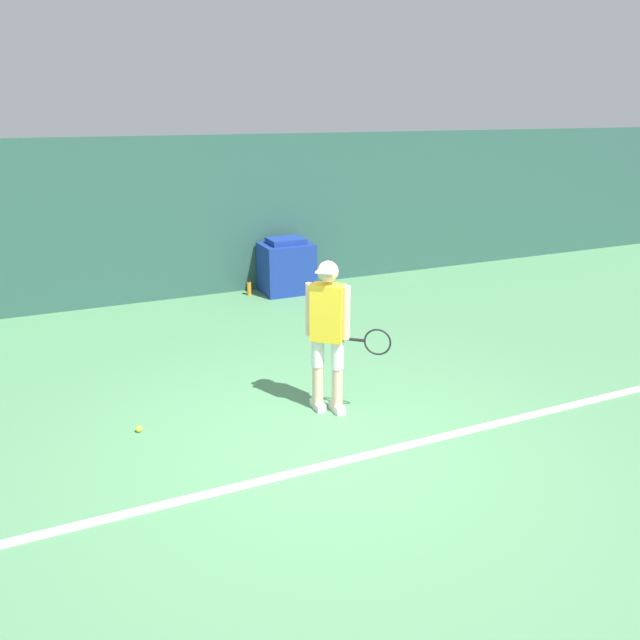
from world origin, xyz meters
TOP-DOWN VIEW (x-y plane):
  - ground_plane at (0.00, 0.00)m, footprint 24.00×24.00m
  - back_wall at (0.00, 5.69)m, footprint 24.00×0.10m
  - court_baseline at (0.00, -0.31)m, footprint 21.60×0.10m
  - tennis_player at (0.31, 0.71)m, footprint 0.72×0.65m
  - tennis_ball at (-1.68, 1.06)m, footprint 0.07×0.07m
  - covered_chair at (1.57, 5.23)m, footprint 0.89×0.71m
  - water_bottle at (0.89, 5.31)m, footprint 0.07×0.07m

SIDE VIEW (x-z plane):
  - ground_plane at x=0.00m, z-range 0.00..0.00m
  - court_baseline at x=0.00m, z-range 0.00..0.01m
  - tennis_ball at x=-1.68m, z-range 0.00..0.07m
  - water_bottle at x=0.89m, z-range -0.01..0.25m
  - covered_chair at x=1.57m, z-range -0.02..0.96m
  - tennis_player at x=0.31m, z-range 0.10..1.78m
  - back_wall at x=0.00m, z-range 0.00..2.74m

